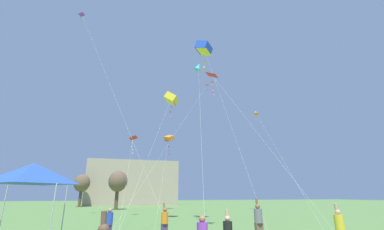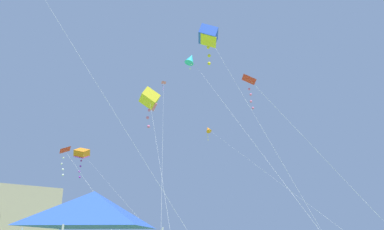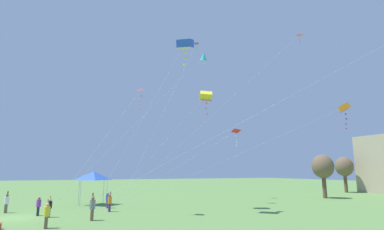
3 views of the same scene
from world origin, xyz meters
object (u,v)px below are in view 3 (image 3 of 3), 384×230
Objects in this scene: kite_red_delta_1 at (236,132)px; kite_orange_box_5 at (344,108)px; person_yellow_shirt at (47,214)px; kite_pink_delta_2 at (292,42)px; kite_blue_box_6 at (185,44)px; kite_red_delta_8 at (140,91)px; person_grey_shirt at (92,207)px; person_black_shirt at (50,207)px; kite_cyan_diamond_4 at (203,57)px; person_purple_shirt at (38,205)px; kite_yellow_box_3 at (206,96)px; person_blue_shirt at (108,200)px; person_white_shirt at (6,202)px; person_orange_shirt at (110,202)px; festival_tent at (94,176)px; kite_purple_delta_0 at (195,45)px.

kite_orange_box_5 is at bearing 60.50° from kite_red_delta_1.
person_yellow_shirt is 26.02m from kite_pink_delta_2.
kite_red_delta_8 is at bearing -99.92° from kite_blue_box_6.
kite_blue_box_6 is at bearing -146.11° from person_grey_shirt.
kite_cyan_diamond_4 is (2.93, 12.80, 14.05)m from person_black_shirt.
person_purple_shirt is 18.64m from kite_yellow_box_3.
person_purple_shirt is 33.88m from kite_orange_box_5.
kite_blue_box_6 is (-0.65, -20.17, 4.76)m from kite_orange_box_5.
person_white_shirt reaches higher than person_blue_shirt.
person_blue_shirt is at bearing -124.99° from kite_pink_delta_2.
person_orange_shirt is at bearing -26.87° from person_black_shirt.
kite_pink_delta_2 is at bearing -73.77° from kite_orange_box_5.
kite_pink_delta_2 is at bearing -68.10° from person_orange_shirt.
person_yellow_shirt reaches higher than person_purple_shirt.
festival_tent is 0.24× the size of kite_cyan_diamond_4.
person_grey_shirt is at bearing -88.44° from kite_blue_box_6.
person_blue_shirt is 0.14× the size of kite_red_delta_8.
person_blue_shirt is at bearing -103.93° from person_purple_shirt.
festival_tent is 14.16m from person_yellow_shirt.
kite_pink_delta_2 is at bearing -140.62° from person_blue_shirt.
person_orange_shirt reaches higher than person_purple_shirt.
person_orange_shirt is at bearing -119.98° from kite_cyan_diamond_4.
person_grey_shirt is at bearing -90.90° from kite_orange_box_5.
kite_red_delta_8 reaches higher than person_orange_shirt.
person_blue_shirt reaches higher than person_purple_shirt.
person_grey_shirt reaches higher than person_blue_shirt.
kite_cyan_diamond_4 is (-3.55, -8.08, -1.49)m from kite_pink_delta_2.
person_grey_shirt is at bearing -70.55° from kite_red_delta_1.
person_grey_shirt is 0.09× the size of kite_purple_delta_0.
kite_purple_delta_0 is at bearing 159.37° from kite_cyan_diamond_4.
kite_yellow_box_3 is at bearing 102.81° from kite_red_delta_8.
kite_cyan_diamond_4 is at bearing -120.84° from person_white_shirt.
person_yellow_shirt is 1.20× the size of person_purple_shirt.
person_purple_shirt is 0.14× the size of kite_red_delta_8.
person_blue_shirt is at bearing 35.94° from person_yellow_shirt.
kite_blue_box_6 is (7.30, 14.57, 14.94)m from person_white_shirt.
person_black_shirt is at bearing 173.75° from person_purple_shirt.
kite_blue_box_6 is at bearing -13.08° from person_yellow_shirt.
person_yellow_shirt is at bearing -133.97° from person_black_shirt.
kite_pink_delta_2 reaches higher than kite_yellow_box_3.
kite_purple_delta_0 is 15.39m from kite_blue_box_6.
person_grey_shirt is 16.78m from kite_blue_box_6.
person_yellow_shirt is at bearing -167.99° from person_orange_shirt.
kite_purple_delta_0 reaches higher than kite_blue_box_6.
kite_blue_box_6 reaches higher than kite_orange_box_5.
kite_pink_delta_2 is at bearing 49.06° from festival_tent.
kite_pink_delta_2 reaches higher than person_white_shirt.
kite_pink_delta_2 is at bearing 70.23° from kite_blue_box_6.
kite_orange_box_5 reaches higher than person_blue_shirt.
kite_red_delta_1 is at bearing -128.21° from person_grey_shirt.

